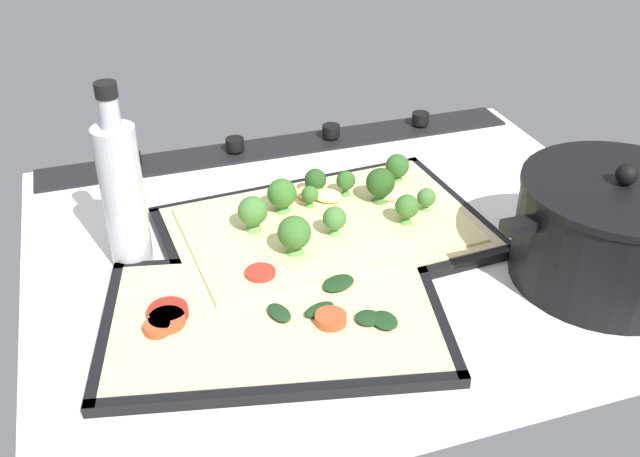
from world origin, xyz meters
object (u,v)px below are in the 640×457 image
object	(u,v)px
cooking_pot	(613,232)
oil_bottle	(123,193)
broccoli_pizza	(327,220)
baking_tray_back	(274,321)
veggie_pizza_back	(271,316)
baking_tray_front	(326,234)

from	to	relation	value
cooking_pot	oil_bottle	world-z (taller)	oil_bottle
broccoli_pizza	cooking_pot	xyz separation A→B (cm)	(-27.30, 18.97, 4.21)
baking_tray_back	cooking_pot	xyz separation A→B (cm)	(-38.48, 3.63, 5.80)
cooking_pot	oil_bottle	distance (cm)	55.36
baking_tray_back	veggie_pizza_back	world-z (taller)	veggie_pizza_back
veggie_pizza_back	baking_tray_front	bearing A→B (deg)	-127.22
broccoli_pizza	veggie_pizza_back	xyz separation A→B (cm)	(11.48, 15.20, -0.90)
baking_tray_front	broccoli_pizza	bearing A→B (deg)	-122.85
baking_tray_front	broccoli_pizza	size ratio (longest dim) A/B	1.07
baking_tray_back	broccoli_pizza	bearing A→B (deg)	-126.09
baking_tray_front	veggie_pizza_back	size ratio (longest dim) A/B	1.11
baking_tray_front	broccoli_pizza	xyz separation A→B (cm)	(-0.38, -0.59, 1.60)
baking_tray_front	veggie_pizza_back	xyz separation A→B (cm)	(11.09, 14.61, 0.70)
baking_tray_front	cooking_pot	distance (cm)	33.73
baking_tray_back	veggie_pizza_back	size ratio (longest dim) A/B	1.08
baking_tray_back	baking_tray_front	bearing A→B (deg)	-126.22
broccoli_pizza	veggie_pizza_back	bearing A→B (deg)	52.94
cooking_pot	baking_tray_front	bearing A→B (deg)	-33.58
baking_tray_front	baking_tray_back	bearing A→B (deg)	53.78
baking_tray_back	oil_bottle	xyz separation A→B (cm)	(12.93, -16.66, 9.04)
broccoli_pizza	baking_tray_back	distance (cm)	19.04
baking_tray_front	broccoli_pizza	world-z (taller)	broccoli_pizza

